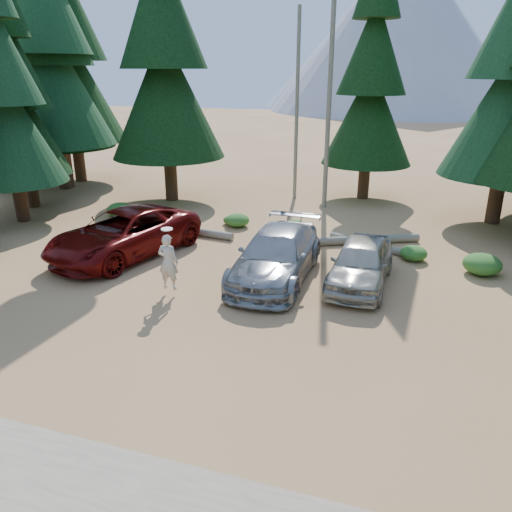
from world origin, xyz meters
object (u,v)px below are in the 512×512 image
object	(u,v)px
log_mid	(369,245)
log_right	(354,240)
silver_minivan_center	(276,255)
frisbee_player	(168,262)
log_left	(186,230)
red_pickup	(124,234)
silver_minivan_right	(361,263)

from	to	relation	value
log_mid	log_right	xyz separation A→B (m)	(-0.66, 0.29, 0.03)
silver_minivan_center	log_mid	size ratio (longest dim) A/B	1.58
log_mid	log_right	bearing A→B (deg)	179.93
frisbee_player	log_left	world-z (taller)	frisbee_player
silver_minivan_center	log_left	bearing A→B (deg)	144.56
log_left	frisbee_player	bearing A→B (deg)	-61.26
frisbee_player	log_mid	bearing A→B (deg)	-131.91
red_pickup	silver_minivan_right	world-z (taller)	red_pickup
log_left	silver_minivan_center	bearing A→B (deg)	-27.25
red_pickup	log_left	size ratio (longest dim) A/B	1.36
silver_minivan_center	log_right	distance (m)	5.05
silver_minivan_center	silver_minivan_right	world-z (taller)	silver_minivan_center
log_right	silver_minivan_right	bearing A→B (deg)	-105.35
silver_minivan_right	red_pickup	bearing A→B (deg)	-178.18
frisbee_player	log_right	size ratio (longest dim) A/B	0.36
silver_minivan_center	log_left	world-z (taller)	silver_minivan_center
frisbee_player	silver_minivan_center	bearing A→B (deg)	-141.84
silver_minivan_center	log_right	world-z (taller)	silver_minivan_center
silver_minivan_right	log_mid	distance (m)	3.91
frisbee_player	red_pickup	bearing A→B (deg)	-40.45
log_left	red_pickup	bearing A→B (deg)	-99.72
log_left	log_mid	distance (m)	8.10
frisbee_player	log_right	xyz separation A→B (m)	(5.08, 6.91, -0.97)
log_right	red_pickup	bearing A→B (deg)	-179.25
frisbee_player	log_right	bearing A→B (deg)	-127.28
red_pickup	log_left	world-z (taller)	red_pickup
red_pickup	log_right	distance (m)	9.43
log_left	log_mid	bearing A→B (deg)	11.55
red_pickup	frisbee_player	xyz separation A→B (m)	(3.37, -2.77, 0.25)
silver_minivan_right	silver_minivan_center	bearing A→B (deg)	-170.77
frisbee_player	log_right	distance (m)	8.63
silver_minivan_center	log_right	bearing A→B (deg)	64.11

